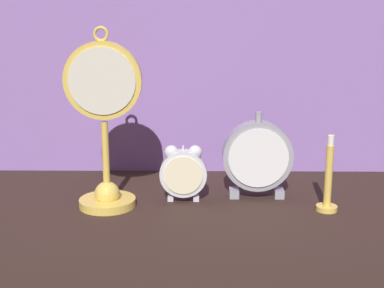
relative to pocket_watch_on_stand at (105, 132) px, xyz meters
name	(u,v)px	position (x,y,z in m)	size (l,w,h in m)	color
ground_plane	(192,219)	(0.17, -0.07, -0.15)	(4.00, 4.00, 0.00)	black
fabric_backdrop_drape	(193,9)	(0.17, 0.26, 0.24)	(1.49, 0.01, 0.78)	#8460A8
pocket_watch_on_stand	(105,132)	(0.00, 0.00, 0.00)	(0.15, 0.11, 0.36)	gold
alarm_clock_twin_bell	(183,171)	(0.15, 0.03, -0.09)	(0.10, 0.03, 0.12)	silver
mantel_clock_silver	(257,157)	(0.31, 0.06, -0.06)	(0.15, 0.04, 0.18)	gray
brass_candlestick	(328,186)	(0.44, -0.02, -0.10)	(0.04, 0.04, 0.15)	gold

